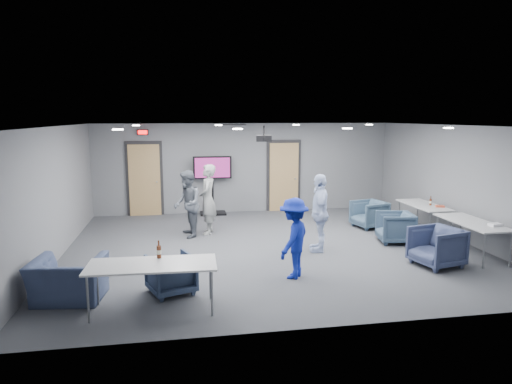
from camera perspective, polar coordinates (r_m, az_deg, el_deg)
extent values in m
plane|color=#37393F|center=(10.32, 1.99, -6.90)|extent=(9.00, 9.00, 0.00)
plane|color=silver|center=(9.91, 2.08, 8.27)|extent=(9.00, 9.00, 0.00)
cube|color=slate|center=(13.93, -1.36, 3.03)|extent=(9.00, 0.02, 2.70)
cube|color=slate|center=(6.24, 9.65, -5.06)|extent=(9.00, 0.02, 2.70)
cube|color=slate|center=(10.11, -23.77, -0.19)|extent=(0.02, 8.00, 2.70)
cube|color=slate|center=(11.80, 23.96, 1.06)|extent=(0.02, 8.00, 2.70)
cube|color=black|center=(13.81, -13.74, 1.58)|extent=(1.06, 0.06, 2.24)
cube|color=tan|center=(13.78, -13.75, 1.43)|extent=(0.90, 0.05, 2.10)
cylinder|color=gray|center=(13.72, -12.29, 1.24)|extent=(0.04, 0.10, 0.04)
cube|color=black|center=(14.16, 3.47, 2.02)|extent=(1.06, 0.06, 2.24)
cube|color=tan|center=(14.12, 3.51, 1.88)|extent=(0.90, 0.05, 2.10)
cylinder|color=gray|center=(14.17, 4.93, 1.68)|extent=(0.04, 0.10, 0.04)
cube|color=black|center=(13.67, -13.97, 7.26)|extent=(0.32, 0.06, 0.16)
cube|color=#FF0C0C|center=(13.63, -13.99, 7.25)|extent=(0.26, 0.02, 0.11)
cube|color=black|center=(12.59, -2.84, 8.43)|extent=(0.60, 0.60, 0.03)
cylinder|color=white|center=(7.95, -16.89, 7.49)|extent=(0.18, 0.18, 0.02)
cylinder|color=white|center=(11.53, -14.75, 8.05)|extent=(0.18, 0.18, 0.02)
cylinder|color=white|center=(7.96, -2.33, 7.88)|extent=(0.18, 0.18, 0.02)
cylinder|color=white|center=(11.54, -4.71, 8.33)|extent=(0.18, 0.18, 0.02)
cylinder|color=white|center=(8.46, 11.35, 7.80)|extent=(0.18, 0.18, 0.02)
cylinder|color=white|center=(11.89, 5.04, 8.35)|extent=(0.18, 0.18, 0.02)
cylinder|color=white|center=(9.37, 22.93, 7.38)|extent=(0.18, 0.18, 0.02)
cylinder|color=white|center=(12.55, 13.99, 8.17)|extent=(0.18, 0.18, 0.02)
imported|color=gray|center=(11.38, -6.05, -0.91)|extent=(0.52, 0.70, 1.74)
imported|color=#505660|center=(11.13, -8.59, -1.49)|extent=(0.70, 0.85, 1.63)
imported|color=silver|center=(9.94, 7.95, -2.59)|extent=(0.63, 1.06, 1.69)
imported|color=navy|center=(8.27, 4.73, -5.77)|extent=(0.99, 1.09, 1.47)
imported|color=#394F63|center=(12.37, 13.95, -2.72)|extent=(0.94, 0.92, 0.71)
imported|color=#35485C|center=(11.08, 17.00, -4.27)|extent=(0.91, 0.90, 0.71)
imported|color=#373F5F|center=(9.63, 21.62, -6.39)|extent=(1.01, 1.00, 0.77)
imported|color=#34415A|center=(7.78, -10.59, -10.04)|extent=(0.90, 0.91, 0.65)
imported|color=#3B4766|center=(7.92, -22.40, -10.11)|extent=(1.18, 1.06, 0.69)
cube|color=#A9ABAE|center=(12.12, 20.27, -1.55)|extent=(0.70, 1.67, 0.03)
cylinder|color=gray|center=(12.71, 17.44, -2.59)|extent=(0.04, 0.04, 0.70)
cylinder|color=gray|center=(11.42, 20.89, -4.10)|extent=(0.04, 0.04, 0.70)
cylinder|color=gray|center=(12.96, 19.54, -2.47)|extent=(0.04, 0.04, 0.70)
cylinder|color=gray|center=(11.70, 23.15, -3.93)|extent=(0.04, 0.04, 0.70)
cube|color=#A9ABAE|center=(10.56, 25.42, -3.44)|extent=(0.74, 1.78, 0.03)
cylinder|color=gray|center=(11.13, 21.66, -4.49)|extent=(0.04, 0.04, 0.70)
cylinder|color=gray|center=(9.84, 26.60, -6.61)|extent=(0.04, 0.04, 0.70)
cylinder|color=gray|center=(11.45, 24.16, -4.29)|extent=(0.04, 0.04, 0.70)
cylinder|color=gray|center=(10.19, 29.25, -6.29)|extent=(0.04, 0.04, 0.70)
cube|color=#A9ABAE|center=(7.05, -12.87, -8.86)|extent=(1.93, 0.87, 0.03)
cylinder|color=gray|center=(7.44, -5.72, -10.65)|extent=(0.04, 0.04, 0.70)
cylinder|color=gray|center=(7.59, -19.24, -10.72)|extent=(0.04, 0.04, 0.70)
cylinder|color=gray|center=(6.85, -5.53, -12.46)|extent=(0.04, 0.04, 0.70)
cylinder|color=gray|center=(7.01, -20.28, -12.48)|extent=(0.04, 0.04, 0.70)
cylinder|color=#4F200D|center=(7.27, -12.04, -7.34)|extent=(0.07, 0.07, 0.19)
cylinder|color=#4F200D|center=(7.23, -12.08, -6.28)|extent=(0.03, 0.03, 0.09)
cylinder|color=beige|center=(7.27, -12.04, -7.34)|extent=(0.07, 0.07, 0.06)
cylinder|color=#4F200D|center=(12.06, 20.98, -1.19)|extent=(0.06, 0.06, 0.16)
cylinder|color=#4F200D|center=(12.04, 21.01, -0.65)|extent=(0.02, 0.02, 0.07)
cylinder|color=beige|center=(12.06, 20.98, -1.19)|extent=(0.06, 0.06, 0.05)
cube|color=#BF492F|center=(11.91, 22.01, -1.66)|extent=(0.22, 0.18, 0.04)
cube|color=white|center=(10.34, 27.72, -3.64)|extent=(0.25, 0.19, 0.05)
cube|color=black|center=(13.78, -5.39, -2.64)|extent=(0.76, 0.54, 0.06)
cylinder|color=black|center=(13.66, -5.43, 0.13)|extent=(0.06, 0.06, 1.30)
cube|color=black|center=(13.56, -5.48, 3.06)|extent=(1.14, 0.07, 0.67)
cube|color=#761A5A|center=(13.51, -5.46, 3.04)|extent=(1.03, 0.01, 0.59)
cylinder|color=black|center=(10.59, 0.99, 7.69)|extent=(0.04, 0.04, 0.22)
cube|color=black|center=(10.59, 0.99, 6.72)|extent=(0.40, 0.36, 0.14)
cylinder|color=black|center=(10.43, 1.16, 6.68)|extent=(0.08, 0.06, 0.08)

